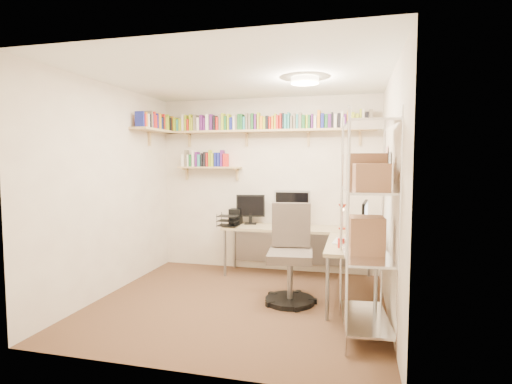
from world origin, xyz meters
TOP-DOWN VIEW (x-y plane):
  - ground at (0.00, 0.00)m, footprint 3.20×3.20m
  - room_shell at (0.00, 0.00)m, footprint 3.24×3.04m
  - wall_shelves at (-0.41, 1.30)m, footprint 3.12×1.09m
  - corner_desk at (0.48, 0.99)m, footprint 2.10×1.78m
  - office_chair at (0.55, 0.23)m, footprint 0.58×0.59m
  - wire_rack at (1.36, -0.46)m, footprint 0.50×0.91m

SIDE VIEW (x-z plane):
  - ground at x=0.00m, z-range 0.00..0.00m
  - office_chair at x=0.55m, z-range -0.09..1.02m
  - corner_desk at x=0.48m, z-range 0.08..1.27m
  - wire_rack at x=1.36m, z-range 0.22..2.24m
  - room_shell at x=0.00m, z-range 0.29..2.81m
  - wall_shelves at x=-0.41m, z-range 1.63..2.43m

